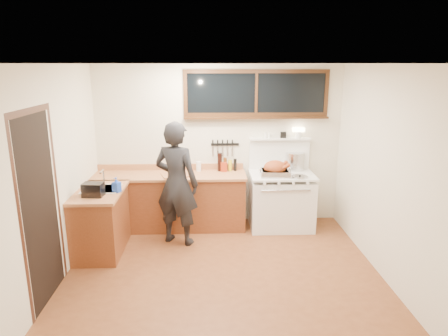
{
  "coord_description": "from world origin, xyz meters",
  "views": [
    {
      "loc": [
        -0.17,
        -4.7,
        2.59
      ],
      "look_at": [
        0.05,
        0.85,
        1.15
      ],
      "focal_mm": 32.0,
      "sensor_mm": 36.0,
      "label": 1
    }
  ],
  "objects_px": {
    "cutting_board": "(177,172)",
    "roast_turkey": "(275,170)",
    "man": "(177,184)",
    "vintage_stove": "(281,199)"
  },
  "relations": [
    {
      "from": "cutting_board",
      "to": "roast_turkey",
      "type": "xyz_separation_m",
      "value": [
        1.54,
        -0.09,
        0.05
      ]
    },
    {
      "from": "man",
      "to": "vintage_stove",
      "type": "bearing_deg",
      "value": 18.11
    },
    {
      "from": "vintage_stove",
      "to": "roast_turkey",
      "type": "height_order",
      "value": "vintage_stove"
    },
    {
      "from": "cutting_board",
      "to": "roast_turkey",
      "type": "height_order",
      "value": "roast_turkey"
    },
    {
      "from": "vintage_stove",
      "to": "man",
      "type": "relative_size",
      "value": 0.87
    },
    {
      "from": "roast_turkey",
      "to": "vintage_stove",
      "type": "bearing_deg",
      "value": 45.1
    },
    {
      "from": "cutting_board",
      "to": "roast_turkey",
      "type": "bearing_deg",
      "value": -3.45
    },
    {
      "from": "vintage_stove",
      "to": "man",
      "type": "height_order",
      "value": "man"
    },
    {
      "from": "roast_turkey",
      "to": "man",
      "type": "bearing_deg",
      "value": -165.05
    },
    {
      "from": "man",
      "to": "cutting_board",
      "type": "bearing_deg",
      "value": 93.69
    }
  ]
}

